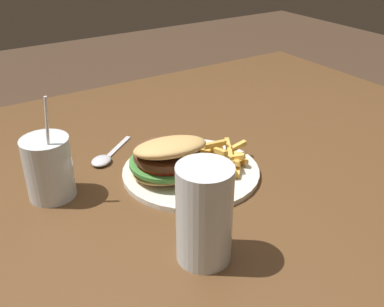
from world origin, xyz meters
The scene contains 5 objects.
dining_table centered at (0.00, 0.00, 0.62)m, with size 1.45×1.15×0.75m.
meal_plate_near centered at (0.02, -0.03, 0.78)m, with size 0.26×0.26×0.10m.
beer_glass centered at (0.11, 0.17, 0.82)m, with size 0.08×0.08×0.15m.
juice_glass centered at (0.24, -0.10, 0.80)m, with size 0.08×0.08×0.19m.
spoon centered at (0.12, -0.17, 0.75)m, with size 0.13×0.11×0.01m.
Camera 1 is at (0.40, 0.59, 1.19)m, focal length 42.00 mm.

